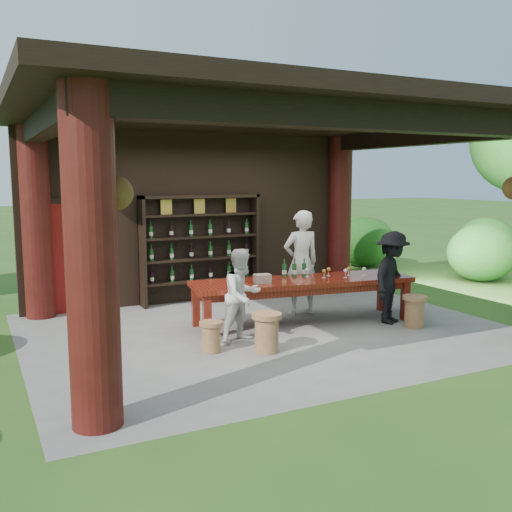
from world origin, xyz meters
name	(u,v)px	position (x,y,z in m)	size (l,w,h in m)	color
ground	(267,330)	(0.00, 0.00, 0.00)	(90.00, 90.00, 0.00)	#2D5119
pavilion	(255,196)	(-0.01, 0.43, 2.13)	(7.50, 6.00, 3.60)	slate
wine_shelf	(201,249)	(-0.18, 2.45, 1.05)	(2.38, 0.36, 2.10)	black
tasting_table	(303,286)	(0.74, 0.13, 0.64)	(3.83, 1.44, 0.75)	#5B170D
stool_near_left	(267,332)	(-0.55, -1.03, 0.29)	(0.42, 0.42, 0.56)	brown
stool_near_right	(414,311)	(2.23, -0.92, 0.28)	(0.40, 0.40, 0.52)	brown
stool_far_left	(211,336)	(-1.25, -0.69, 0.23)	(0.33, 0.33, 0.44)	brown
host	(301,262)	(1.06, 0.73, 0.93)	(0.68, 0.44, 1.86)	silver
guest_woman	(242,295)	(-0.62, -0.39, 0.70)	(0.68, 0.53, 1.39)	silver
guest_man	(392,277)	(2.08, -0.53, 0.77)	(1.00, 0.58, 1.55)	black
table_bottles	(294,267)	(0.74, 0.41, 0.90)	(0.40, 0.20, 0.31)	#194C1E
table_glasses	(336,272)	(1.38, 0.08, 0.82)	(1.01, 0.41, 0.15)	silver
napkin_basket	(262,279)	(-0.03, 0.12, 0.82)	(0.26, 0.18, 0.14)	#BF6672
shrubs	(297,275)	(1.46, 1.52, 0.54)	(23.29, 8.79, 1.36)	#194C14
trees	(398,131)	(3.70, 1.37, 3.37)	(20.15, 11.32, 4.80)	#3F2819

